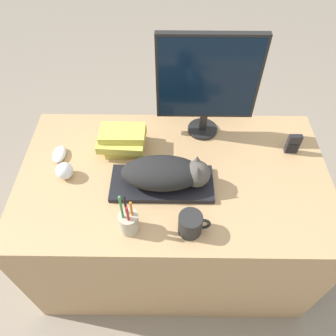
{
  "coord_description": "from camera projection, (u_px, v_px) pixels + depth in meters",
  "views": [
    {
      "loc": [
        -0.01,
        -0.51,
        1.88
      ],
      "look_at": [
        -0.03,
        0.38,
        0.81
      ],
      "focal_mm": 35.0,
      "sensor_mm": 36.0,
      "label": 1
    }
  ],
  "objects": [
    {
      "name": "cat",
      "position": [
        168.0,
        173.0,
        1.34
      ],
      "size": [
        0.37,
        0.17,
        0.13
      ],
      "color": "black",
      "rests_on": "keyboard"
    },
    {
      "name": "pen_cup",
      "position": [
        129.0,
        222.0,
        1.23
      ],
      "size": [
        0.08,
        0.08,
        0.22
      ],
      "color": "#B2A893",
      "rests_on": "desk"
    },
    {
      "name": "book_stack",
      "position": [
        122.0,
        139.0,
        1.5
      ],
      "size": [
        0.22,
        0.18,
        0.11
      ],
      "color": "#CCC14C",
      "rests_on": "desk"
    },
    {
      "name": "ground_plane",
      "position": [
        172.0,
        317.0,
        1.77
      ],
      "size": [
        12.0,
        12.0,
        0.0
      ],
      "primitive_type": "plane",
      "color": "gray"
    },
    {
      "name": "phone",
      "position": [
        293.0,
        144.0,
        1.49
      ],
      "size": [
        0.06,
        0.03,
        0.1
      ],
      "color": "black",
      "rests_on": "desk"
    },
    {
      "name": "coffee_mug",
      "position": [
        191.0,
        224.0,
        1.23
      ],
      "size": [
        0.12,
        0.09,
        0.1
      ],
      "color": "black",
      "rests_on": "desk"
    },
    {
      "name": "keyboard",
      "position": [
        162.0,
        183.0,
        1.4
      ],
      "size": [
        0.44,
        0.19,
        0.02
      ],
      "color": "black",
      "rests_on": "desk"
    },
    {
      "name": "desk",
      "position": [
        173.0,
        218.0,
        1.74
      ],
      "size": [
        1.38,
        0.78,
        0.75
      ],
      "color": "tan",
      "rests_on": "ground_plane"
    },
    {
      "name": "monitor",
      "position": [
        208.0,
        82.0,
        1.4
      ],
      "size": [
        0.44,
        0.14,
        0.51
      ],
      "color": "black",
      "rests_on": "desk"
    },
    {
      "name": "baseball",
      "position": [
        65.0,
        171.0,
        1.41
      ],
      "size": [
        0.08,
        0.08,
        0.08
      ],
      "color": "silver",
      "rests_on": "desk"
    },
    {
      "name": "computer_mouse",
      "position": [
        59.0,
        154.0,
        1.5
      ],
      "size": [
        0.06,
        0.1,
        0.03
      ],
      "color": "silver",
      "rests_on": "desk"
    }
  ]
}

